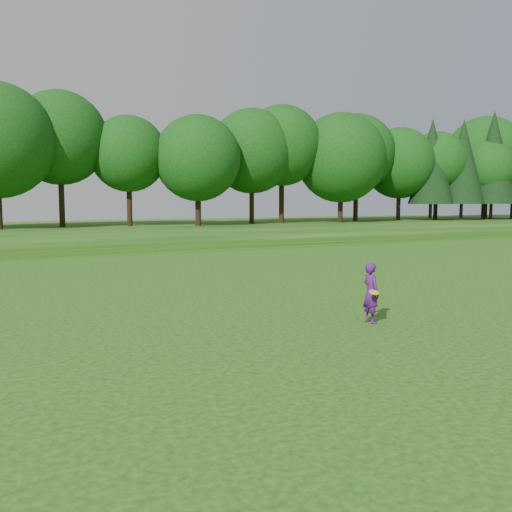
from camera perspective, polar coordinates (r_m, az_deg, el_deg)
name	(u,v)px	position (r m, az deg, el deg)	size (l,w,h in m)	color
ground	(382,324)	(13.97, 12.50, -6.63)	(140.00, 140.00, 0.00)	#18450D
berm	(88,234)	(45.34, -16.44, 2.14)	(130.00, 30.00, 0.60)	#18450D
walking_path	(141,253)	(31.79, -11.44, 0.32)	(130.00, 1.60, 0.04)	gray
treeline	(75,135)	(49.46, -17.63, 11.43)	(104.00, 7.00, 15.00)	#103D0E
woman	(371,293)	(13.89, 11.43, -3.62)	(0.52, 0.76, 1.45)	#4E1769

